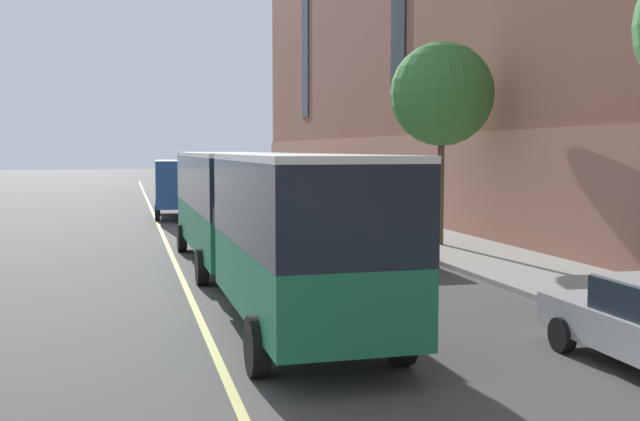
{
  "coord_description": "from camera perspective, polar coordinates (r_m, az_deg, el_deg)",
  "views": [
    {
      "loc": [
        -3.23,
        -16.29,
        3.68
      ],
      "look_at": [
        2.57,
        6.0,
        1.8
      ],
      "focal_mm": 42.0,
      "sensor_mm": 36.0,
      "label": 1
    }
  ],
  "objects": [
    {
      "name": "street_tree_far_uptown",
      "position": [
        28.23,
        9.27,
        8.72
      ],
      "size": [
        3.82,
        3.82,
        7.48
      ],
      "color": "brown",
      "rests_on": "sidewalk"
    },
    {
      "name": "parked_car_darkgray_3",
      "position": [
        38.04,
        -1.75,
        0.29
      ],
      "size": [
        1.97,
        4.46,
        1.56
      ],
      "color": "#4C4C51",
      "rests_on": "ground"
    },
    {
      "name": "parked_car_red_2",
      "position": [
        46.75,
        -4.15,
        1.1
      ],
      "size": [
        2.07,
        4.58,
        1.56
      ],
      "color": "#B21E19",
      "rests_on": "ground"
    },
    {
      "name": "ground_plane",
      "position": [
        17.01,
        -3.33,
        -7.83
      ],
      "size": [
        260.0,
        260.0,
        0.0
      ],
      "primitive_type": "plane",
      "color": "#4C4947"
    },
    {
      "name": "city_bus",
      "position": [
        19.85,
        -5.26,
        0.03
      ],
      "size": [
        2.88,
        18.65,
        3.59
      ],
      "color": "#1E704C",
      "rests_on": "ground"
    },
    {
      "name": "parked_car_champagne_5",
      "position": [
        30.57,
        1.61,
        -0.77
      ],
      "size": [
        2.01,
        4.62,
        1.56
      ],
      "color": "#BCAD89",
      "rests_on": "ground"
    },
    {
      "name": "sidewalk",
      "position": [
        22.86,
        16.54,
        -4.6
      ],
      "size": [
        4.24,
        160.0,
        0.15
      ],
      "primitive_type": "cube",
      "color": "#9E9B93",
      "rests_on": "ground"
    },
    {
      "name": "box_truck",
      "position": [
        40.97,
        -10.85,
        1.9
      ],
      "size": [
        2.59,
        7.36,
        3.11
      ],
      "color": "#285199",
      "rests_on": "ground"
    },
    {
      "name": "parked_car_white_1",
      "position": [
        24.59,
        5.16,
        -2.12
      ],
      "size": [
        2.11,
        4.58,
        1.56
      ],
      "color": "silver",
      "rests_on": "ground"
    },
    {
      "name": "lane_centerline",
      "position": [
        19.7,
        -10.02,
        -6.16
      ],
      "size": [
        0.16,
        140.0,
        0.01
      ],
      "primitive_type": "cube",
      "color": "#E0D66B",
      "rests_on": "ground"
    }
  ]
}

